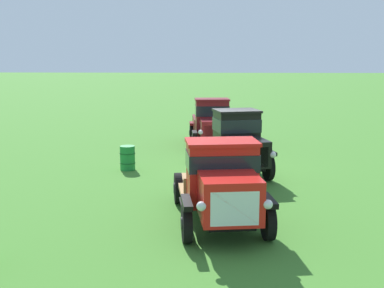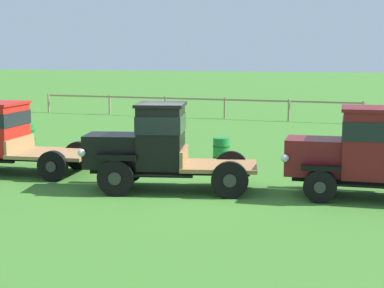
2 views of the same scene
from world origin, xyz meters
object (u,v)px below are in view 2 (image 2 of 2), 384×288
vintage_truck_foreground_near (0,136)px  vintage_truck_second_in_line (155,145)px  vintage_truck_midrow_center (379,155)px  oil_drum_beside_row (28,135)px  oil_drum_near_fence (221,151)px

vintage_truck_foreground_near → vintage_truck_second_in_line: 5.31m
vintage_truck_midrow_center → vintage_truck_second_in_line: bearing=-170.1°
oil_drum_beside_row → oil_drum_near_fence: bearing=-10.5°
vintage_truck_foreground_near → oil_drum_beside_row: 5.52m
vintage_truck_foreground_near → oil_drum_near_fence: bearing=29.5°
vintage_truck_foreground_near → oil_drum_near_fence: (5.89, 3.33, -0.65)m
vintage_truck_second_in_line → oil_drum_near_fence: bearing=81.2°
vintage_truck_foreground_near → vintage_truck_midrow_center: size_ratio=0.98×
vintage_truck_second_in_line → oil_drum_near_fence: (0.61, 3.93, -0.73)m
oil_drum_beside_row → oil_drum_near_fence: size_ratio=0.94×
vintage_truck_foreground_near → vintage_truck_midrow_center: vintage_truck_midrow_center is taller
vintage_truck_foreground_near → oil_drum_beside_row: vintage_truck_foreground_near is taller
vintage_truck_foreground_near → oil_drum_near_fence: 6.79m
vintage_truck_second_in_line → oil_drum_near_fence: size_ratio=5.34×
vintage_truck_midrow_center → oil_drum_beside_row: size_ratio=5.96×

